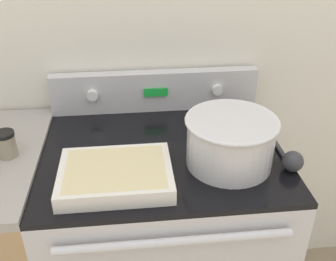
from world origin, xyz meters
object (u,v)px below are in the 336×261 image
Objects in this scene: mixing_bowl at (230,139)px; spice_jar_black_cap at (6,144)px; casserole_dish at (116,174)px; ladle at (290,159)px.

mixing_bowl is 3.30× the size of spice_jar_black_cap.
ladle is at bearing 2.26° from casserole_dish.
casserole_dish is 1.14× the size of ladle.
casserole_dish is (-0.35, -0.06, -0.06)m from mixing_bowl.
spice_jar_black_cap is (-0.87, 0.13, 0.03)m from ladle.
casserole_dish is 3.80× the size of spice_jar_black_cap.
mixing_bowl is at bearing 9.73° from casserole_dish.
ladle is 3.33× the size of spice_jar_black_cap.
ladle reaches higher than casserole_dish.
spice_jar_black_cap reaches higher than ladle.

